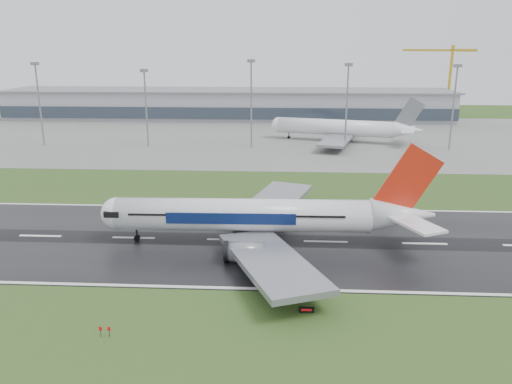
{
  "coord_description": "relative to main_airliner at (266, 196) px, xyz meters",
  "views": [
    {
      "loc": [
        31.03,
        -97.9,
        38.59
      ],
      "look_at": [
        25.02,
        12.0,
        7.0
      ],
      "focal_mm": 35.67,
      "sensor_mm": 36.0,
      "label": 1
    }
  ],
  "objects": [
    {
      "name": "ground",
      "position": [
        -27.8,
        1.05,
        -9.99
      ],
      "size": [
        520.0,
        520.0,
        0.0
      ],
      "primitive_type": "plane",
      "color": "#2A471A",
      "rests_on": "ground"
    },
    {
      "name": "parked_airliner",
      "position": [
        27.29,
        116.43,
        -0.56
      ],
      "size": [
        76.99,
        73.88,
        18.69
      ],
      "primitive_type": null,
      "rotation": [
        0.0,
        0.0,
        -0.26
      ],
      "color": "white",
      "rests_on": "apron"
    },
    {
      "name": "floodmast_2",
      "position": [
        -50.78,
        101.05,
        4.54
      ],
      "size": [
        0.64,
        0.64,
        29.07
      ],
      "primitive_type": "cylinder",
      "color": "gray",
      "rests_on": "ground"
    },
    {
      "name": "runway_sign",
      "position": [
        7.05,
        -28.17,
        -9.47
      ],
      "size": [
        2.26,
        0.98,
        1.04
      ],
      "primitive_type": null,
      "rotation": [
        0.0,
        0.0,
        0.32
      ],
      "color": "black",
      "rests_on": "ground"
    },
    {
      "name": "runway",
      "position": [
        -27.8,
        1.05,
        -9.94
      ],
      "size": [
        400.0,
        45.0,
        0.1
      ],
      "primitive_type": "cube",
      "color": "black",
      "rests_on": "ground"
    },
    {
      "name": "floodmast_1",
      "position": [
        -93.48,
        101.05,
        5.79
      ],
      "size": [
        0.64,
        0.64,
        31.56
      ],
      "primitive_type": "cylinder",
      "color": "gray",
      "rests_on": "ground"
    },
    {
      "name": "apron",
      "position": [
        -27.8,
        126.05,
        -9.95
      ],
      "size": [
        400.0,
        130.0,
        0.08
      ],
      "primitive_type": "cube",
      "color": "slate",
      "rests_on": "ground"
    },
    {
      "name": "floodmast_3",
      "position": [
        -9.44,
        101.05,
        6.38
      ],
      "size": [
        0.64,
        0.64,
        32.73
      ],
      "primitive_type": "cylinder",
      "color": "gray",
      "rests_on": "ground"
    },
    {
      "name": "floodmast_4",
      "position": [
        27.25,
        101.05,
        5.72
      ],
      "size": [
        0.64,
        0.64,
        31.42
      ],
      "primitive_type": "cylinder",
      "color": "gray",
      "rests_on": "ground"
    },
    {
      "name": "terminal",
      "position": [
        -27.8,
        186.05,
        -2.49
      ],
      "size": [
        240.0,
        36.0,
        15.0
      ],
      "primitive_type": "cube",
      "color": "#91929B",
      "rests_on": "ground"
    },
    {
      "name": "floodmast_5",
      "position": [
        67.46,
        101.05,
        5.55
      ],
      "size": [
        0.64,
        0.64,
        31.08
      ],
      "primitive_type": "cylinder",
      "color": "gray",
      "rests_on": "ground"
    },
    {
      "name": "tower_crane",
      "position": [
        96.31,
        201.05,
        9.8
      ],
      "size": [
        37.9,
        15.99,
        39.57
      ],
      "primitive_type": null,
      "rotation": [
        0.0,
        0.0,
        -0.36
      ],
      "color": "gold",
      "rests_on": "ground"
    },
    {
      "name": "main_airliner",
      "position": [
        0.0,
        0.0,
        0.0
      ],
      "size": [
        68.17,
        65.04,
        19.78
      ],
      "primitive_type": null,
      "rotation": [
        0.0,
        0.0,
        0.02
      ],
      "color": "white",
      "rests_on": "runway"
    }
  ]
}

